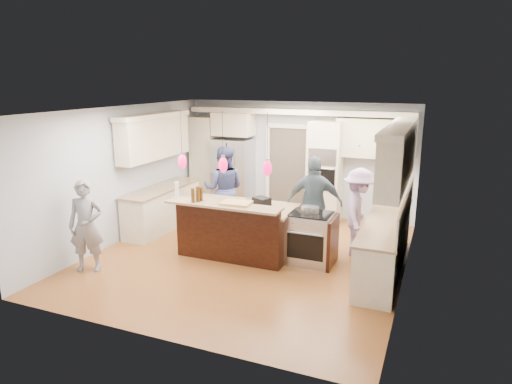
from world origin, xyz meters
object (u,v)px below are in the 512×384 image
Objects in this scene: kitchen_island at (238,228)px; person_far_left at (224,189)px; person_bar_end at (86,226)px; refrigerator at (233,175)px; island_range at (312,238)px.

kitchen_island is 1.15× the size of person_far_left.
person_bar_end is at bearing 50.59° from person_far_left.
refrigerator is at bearing 116.88° from kitchen_island.
person_far_left reaches higher than island_range.
island_range is 0.50× the size of person_far_left.
person_far_left is (-0.85, 1.14, 0.43)m from kitchen_island.
person_bar_end is (-2.05, -1.70, 0.31)m from kitchen_island.
person_bar_end is (-0.75, -4.27, -0.10)m from refrigerator.
kitchen_island is at bearing -63.12° from refrigerator.
person_bar_end is 3.08m from person_far_left.
island_range is at bearing 138.27° from person_far_left.
refrigerator is at bearing 55.32° from person_bar_end.
person_far_left is (1.20, 2.84, 0.12)m from person_bar_end.
kitchen_island is at bearing 14.90° from person_bar_end.
person_far_left reaches higher than person_bar_end.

